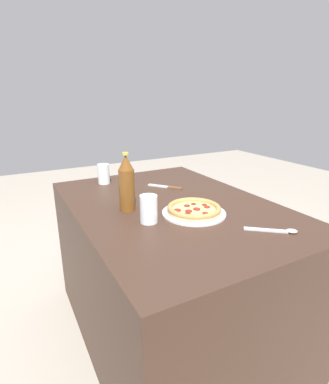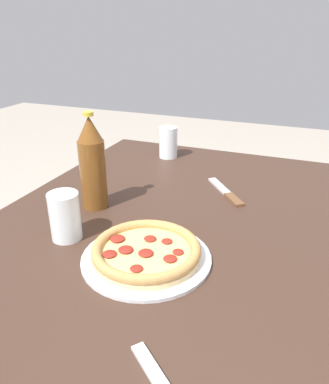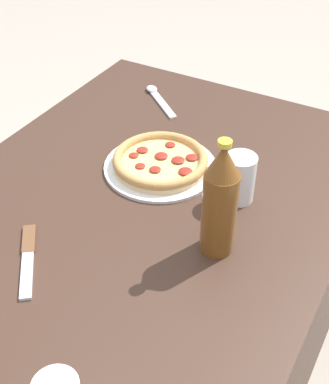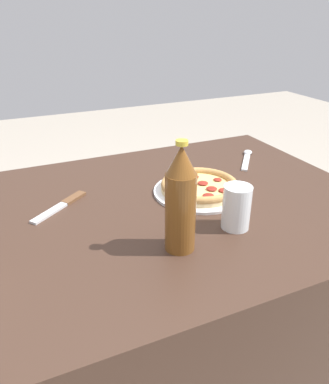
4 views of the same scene
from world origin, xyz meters
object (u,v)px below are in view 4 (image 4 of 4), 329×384
Objects in this scene: pizza_pepperoni at (200,187)px; spoon at (247,157)px; glass_water at (236,209)px; knife at (62,205)px; beer_bottle at (181,200)px.

pizza_pepperoni reaches higher than spoon.
glass_water reaches higher than spoon.
knife is at bearing 8.16° from spoon.
spoon reaches higher than knife.
pizza_pepperoni is at bearing -93.74° from glass_water.
glass_water is 0.65× the size of knife.
spoon is (-0.67, -0.10, 0.00)m from knife.
spoon is (-0.30, -0.38, -0.05)m from glass_water.
glass_water is 0.68× the size of spoon.
beer_bottle reaches higher than knife.
pizza_pepperoni is 0.39m from knife.
knife is at bearing -11.66° from pizza_pepperoni.
beer_bottle reaches higher than spoon.
spoon is at bearing -139.25° from beer_bottle.
glass_water is at bearing 51.21° from spoon.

